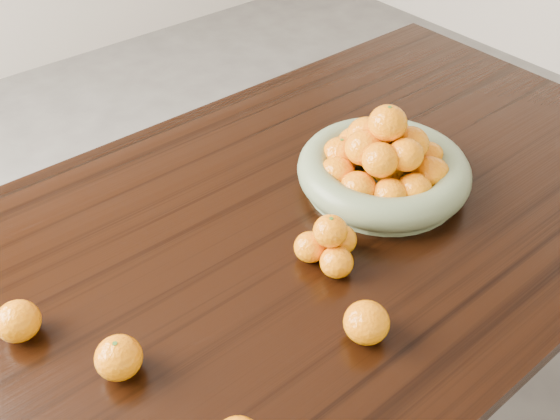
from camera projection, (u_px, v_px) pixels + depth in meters
dining_table at (267, 272)px, 1.27m from camera, size 2.00×1.00×0.75m
fruit_bowl at (383, 165)px, 1.31m from camera, size 0.36×0.36×0.19m
orange_pyramid at (329, 245)px, 1.14m from camera, size 0.12×0.12×0.10m
loose_orange_0 at (119, 358)px, 0.96m from camera, size 0.07×0.07×0.07m
loose_orange_2 at (366, 322)px, 1.01m from camera, size 0.08×0.08×0.07m
loose_orange_3 at (18, 321)px, 1.01m from camera, size 0.07×0.07×0.07m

